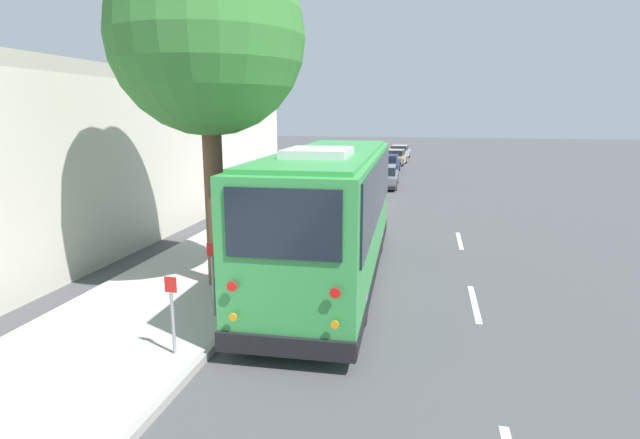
{
  "coord_description": "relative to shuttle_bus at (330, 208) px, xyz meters",
  "views": [
    {
      "loc": [
        -12.26,
        -2.07,
        4.39
      ],
      "look_at": [
        1.79,
        0.94,
        1.3
      ],
      "focal_mm": 28.0,
      "sensor_mm": 36.0,
      "label": 1
    }
  ],
  "objects": [
    {
      "name": "lane_stripe_ahead",
      "position": [
        5.0,
        -3.65,
        -1.94
      ],
      "size": [
        2.4,
        0.14,
        0.01
      ],
      "primitive_type": "cube",
      "color": "silver",
      "rests_on": "ground"
    },
    {
      "name": "street_tree",
      "position": [
        -1.19,
        2.64,
        4.43
      ],
      "size": [
        4.51,
        4.51,
        8.87
      ],
      "color": "brown",
      "rests_on": "sidewalk_slab"
    },
    {
      "name": "parked_sedan_silver",
      "position": [
        36.69,
        0.22,
        -1.35
      ],
      "size": [
        4.44,
        2.01,
        1.28
      ],
      "rotation": [
        0.0,
        0.0,
        -0.08
      ],
      "color": "#A8AAAF",
      "rests_on": "ground"
    },
    {
      "name": "ground_plane",
      "position": [
        -0.29,
        -0.34,
        -1.95
      ],
      "size": [
        160.0,
        160.0,
        0.0
      ],
      "primitive_type": "plane",
      "color": "#474749"
    },
    {
      "name": "sign_post_near",
      "position": [
        -5.01,
        1.88,
        -1.05
      ],
      "size": [
        0.06,
        0.22,
        1.44
      ],
      "color": "gray",
      "rests_on": "sidewalk_slab"
    },
    {
      "name": "building_backdrop",
      "position": [
        5.78,
        10.36,
        0.75
      ],
      "size": [
        22.59,
        7.5,
        5.77
      ],
      "color": "beige",
      "rests_on": "ground"
    },
    {
      "name": "parked_sedan_gray",
      "position": [
        17.49,
        0.11,
        -1.36
      ],
      "size": [
        4.72,
        1.84,
        1.27
      ],
      "rotation": [
        0.0,
        0.0,
        0.03
      ],
      "color": "slate",
      "rests_on": "ground"
    },
    {
      "name": "lane_stripe_mid",
      "position": [
        -1.0,
        -3.65,
        -1.94
      ],
      "size": [
        2.4,
        0.14,
        0.01
      ],
      "primitive_type": "cube",
      "color": "silver",
      "rests_on": "ground"
    },
    {
      "name": "parked_sedan_navy",
      "position": [
        24.92,
        0.45,
        -1.34
      ],
      "size": [
        4.35,
        1.77,
        1.31
      ],
      "rotation": [
        0.0,
        0.0,
        -0.02
      ],
      "color": "#19234C",
      "rests_on": "ground"
    },
    {
      "name": "shuttle_bus",
      "position": [
        0.0,
        0.0,
        0.0
      ],
      "size": [
        10.1,
        2.99,
        3.62
      ],
      "rotation": [
        0.0,
        0.0,
        0.03
      ],
      "color": "green",
      "rests_on": "ground"
    },
    {
      "name": "parked_sedan_tan",
      "position": [
        30.75,
        0.24,
        -1.35
      ],
      "size": [
        4.24,
        1.94,
        1.28
      ],
      "rotation": [
        0.0,
        0.0,
        -0.08
      ],
      "color": "tan",
      "rests_on": "ground"
    },
    {
      "name": "sign_post_far",
      "position": [
        -3.27,
        1.88,
        -0.97
      ],
      "size": [
        0.06,
        0.22,
        1.6
      ],
      "color": "gray",
      "rests_on": "sidewalk_slab"
    },
    {
      "name": "sidewalk_slab",
      "position": [
        -0.29,
        3.47,
        -1.87
      ],
      "size": [
        80.0,
        4.05,
        0.15
      ],
      "primitive_type": "cube",
      "color": "#B2AFA8",
      "rests_on": "ground"
    },
    {
      "name": "curb_strip",
      "position": [
        -0.29,
        1.37,
        -1.87
      ],
      "size": [
        80.0,
        0.14,
        0.15
      ],
      "primitive_type": "cube",
      "color": "#9D9A94",
      "rests_on": "ground"
    },
    {
      "name": "parked_sedan_white",
      "position": [
        11.3,
        0.4,
        -1.36
      ],
      "size": [
        4.18,
        1.83,
        1.26
      ],
      "rotation": [
        0.0,
        0.0,
        0.02
      ],
      "color": "silver",
      "rests_on": "ground"
    }
  ]
}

